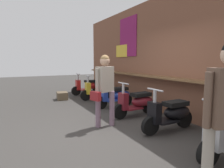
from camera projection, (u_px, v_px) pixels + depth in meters
ground_plane at (115, 130)px, 4.28m from camera, size 32.61×32.61×0.00m
market_stall_facade at (183, 55)px, 5.01m from camera, size 11.65×0.61×3.40m
scooter_red at (88, 86)px, 8.68m from camera, size 0.46×1.40×0.97m
scooter_yellow at (100, 90)px, 7.59m from camera, size 0.48×1.40×0.97m
scooter_blue at (116, 95)px, 6.38m from camera, size 0.48×1.40×0.97m
scooter_maroon at (137, 102)px, 5.32m from camera, size 0.47×1.40×0.97m
scooter_black at (171, 113)px, 4.20m from camera, size 0.46×1.40×0.97m
shopper_with_handbag at (104, 83)px, 4.40m from camera, size 0.43×0.65×1.67m
merchandise_crate at (62, 96)px, 7.59m from camera, size 0.54×0.45×0.29m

